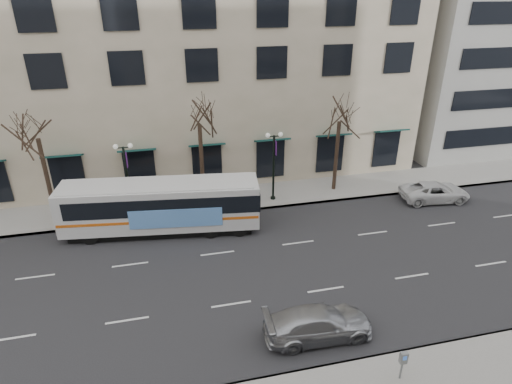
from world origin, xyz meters
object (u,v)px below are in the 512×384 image
object	(u,v)px
city_bus	(162,205)
pay_station	(403,360)
silver_car	(318,323)
white_pickup	(435,192)
tree_far_left	(34,124)
tree_far_mid	(199,110)
lamp_post_left	(127,176)
lamp_post_right	(274,163)
tree_far_right	(340,109)

from	to	relation	value
city_bus	pay_station	xyz separation A→B (m)	(8.69, -14.03, -0.69)
silver_car	white_pickup	bearing A→B (deg)	-48.63
tree_far_left	tree_far_mid	size ratio (longest dim) A/B	0.98
lamp_post_left	silver_car	distance (m)	16.03
lamp_post_left	white_pickup	world-z (taller)	lamp_post_left
lamp_post_left	silver_car	xyz separation A→B (m)	(8.43, -13.45, -2.23)
lamp_post_right	silver_car	distance (m)	13.73
white_pickup	pay_station	distance (m)	17.61
city_bus	white_pickup	size ratio (longest dim) A/B	2.54
silver_car	tree_far_right	bearing A→B (deg)	-23.26
lamp_post_right	pay_station	size ratio (longest dim) A/B	3.84
lamp_post_right	pay_station	bearing A→B (deg)	-87.41
tree_far_mid	city_bus	bearing A→B (deg)	-133.49
tree_far_mid	white_pickup	xyz separation A→B (m)	(16.55, -3.21, -6.22)
tree_far_left	white_pickup	xyz separation A→B (m)	(26.55, -3.21, -6.01)
lamp_post_right	pay_station	world-z (taller)	lamp_post_right
lamp_post_right	white_pickup	xyz separation A→B (m)	(11.54, -2.61, -2.26)
city_bus	silver_car	xyz separation A→B (m)	(6.37, -10.96, -1.11)
tree_far_mid	silver_car	size ratio (longest dim) A/B	1.73
white_pickup	lamp_post_right	bearing A→B (deg)	83.96
tree_far_right	lamp_post_left	size ratio (longest dim) A/B	1.55
tree_far_mid	pay_station	size ratio (longest dim) A/B	6.30
tree_far_right	silver_car	xyz separation A→B (m)	(-6.56, -14.05, -5.71)
city_bus	pay_station	world-z (taller)	city_bus
white_pickup	silver_car	bearing A→B (deg)	136.31
tree_far_right	tree_far_mid	bearing A→B (deg)	180.00
tree_far_left	tree_far_right	xyz separation A→B (m)	(20.00, 0.00, -0.28)
tree_far_right	city_bus	size ratio (longest dim) A/B	0.64
tree_far_mid	lamp_post_right	bearing A→B (deg)	-6.83
lamp_post_left	city_bus	xyz separation A→B (m)	(2.06, -2.49, -1.12)
tree_far_left	tree_far_right	bearing A→B (deg)	0.00
lamp_post_right	lamp_post_left	bearing A→B (deg)	180.00
tree_far_mid	silver_car	xyz separation A→B (m)	(3.44, -14.05, -6.19)
lamp_post_right	tree_far_right	bearing A→B (deg)	6.85
tree_far_left	pay_station	bearing A→B (deg)	-47.37
silver_car	tree_far_left	bearing A→B (deg)	45.50
tree_far_mid	white_pickup	bearing A→B (deg)	-10.99
silver_car	pay_station	bearing A→B (deg)	-141.12
lamp_post_left	silver_car	bearing A→B (deg)	-57.93
tree_far_mid	tree_far_right	distance (m)	10.01
lamp_post_right	tree_far_left	bearing A→B (deg)	177.71
tree_far_mid	silver_car	bearing A→B (deg)	-76.26
lamp_post_right	city_bus	distance (m)	8.39
lamp_post_right	white_pickup	distance (m)	12.04
tree_far_right	white_pickup	size ratio (longest dim) A/B	1.63
white_pickup	lamp_post_left	bearing A→B (deg)	89.80
tree_far_right	lamp_post_left	bearing A→B (deg)	-177.71
tree_far_left	pay_station	xyz separation A→B (m)	(15.76, -17.12, -5.57)
pay_station	tree_far_mid	bearing A→B (deg)	115.23
silver_car	white_pickup	xyz separation A→B (m)	(13.11, 10.84, -0.03)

